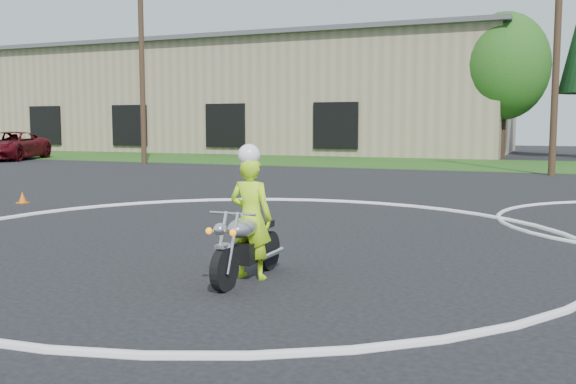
% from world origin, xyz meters
% --- Properties ---
extents(ground, '(120.00, 120.00, 0.00)m').
position_xyz_m(ground, '(0.00, 0.00, 0.00)').
color(ground, black).
rests_on(ground, ground).
extents(grass_strip, '(120.00, 10.00, 0.02)m').
position_xyz_m(grass_strip, '(0.00, 27.00, 0.01)').
color(grass_strip, '#1E4714').
rests_on(grass_strip, ground).
extents(course_markings, '(19.05, 19.05, 0.12)m').
position_xyz_m(course_markings, '(2.17, 4.35, 0.01)').
color(course_markings, silver).
rests_on(course_markings, ground).
extents(primary_motorcycle, '(0.66, 1.87, 0.99)m').
position_xyz_m(primary_motorcycle, '(1.41, 0.24, 0.48)').
color(primary_motorcycle, black).
rests_on(primary_motorcycle, ground).
extents(rider_primary_grp, '(0.61, 0.40, 1.83)m').
position_xyz_m(rider_primary_grp, '(1.41, 0.37, 0.88)').
color(rider_primary_grp, '#BEFF1A').
rests_on(rider_primary_grp, ground).
extents(pickup_grp, '(4.61, 6.53, 1.65)m').
position_xyz_m(pickup_grp, '(-24.46, 21.09, 0.83)').
color(pickup_grp, '#4C0810').
rests_on(pickup_grp, ground).
extents(traffic_cones, '(23.74, 14.21, 0.30)m').
position_xyz_m(traffic_cones, '(4.81, 3.26, 0.14)').
color(traffic_cones, orange).
rests_on(traffic_cones, ground).
extents(warehouse, '(41.00, 17.00, 8.30)m').
position_xyz_m(warehouse, '(-18.00, 39.99, 4.16)').
color(warehouse, tan).
rests_on(warehouse, ground).
extents(utility_poles, '(41.60, 1.12, 10.00)m').
position_xyz_m(utility_poles, '(5.00, 21.00, 5.20)').
color(utility_poles, '#473321').
rests_on(utility_poles, ground).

